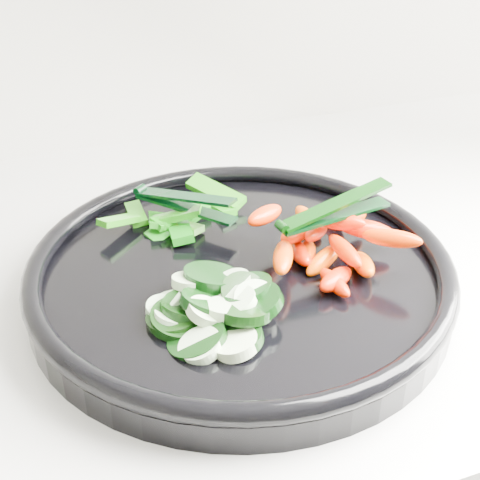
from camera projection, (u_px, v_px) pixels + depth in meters
name	position (u px, v px, depth m)	size (l,w,h in m)	color
veggie_tray	(240.00, 273.00, 0.59)	(0.44, 0.44, 0.04)	black
cucumber_pile	(210.00, 309.00, 0.53)	(0.12, 0.13, 0.04)	black
carrot_pile	(327.00, 240.00, 0.60)	(0.14, 0.15, 0.05)	#FF6800
pepper_pile	(179.00, 216.00, 0.66)	(0.15, 0.11, 0.03)	#0D6209
tong_carrot	(332.00, 211.00, 0.58)	(0.11, 0.03, 0.02)	black
tong_pepper	(182.00, 201.00, 0.64)	(0.08, 0.10, 0.02)	black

